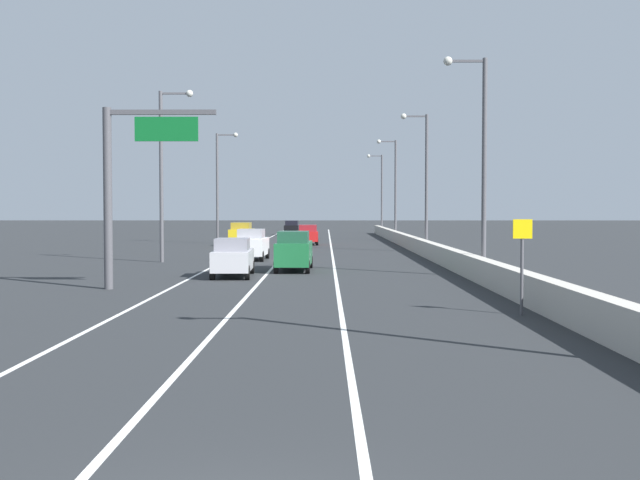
{
  "coord_description": "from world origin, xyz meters",
  "views": [
    {
      "loc": [
        0.99,
        -7.49,
        3.32
      ],
      "look_at": [
        0.64,
        43.86,
        1.29
      ],
      "focal_mm": 43.9,
      "sensor_mm": 36.0,
      "label": 1
    }
  ],
  "objects_px": {
    "speed_advisory_sign": "(522,259)",
    "lamp_post_right_second": "(479,152)",
    "car_white_0": "(252,245)",
    "car_green_3": "(294,251)",
    "car_black_5": "(292,228)",
    "lamp_post_left_mid": "(165,164)",
    "car_yellow_4": "(242,234)",
    "car_red_2": "(308,235)",
    "lamp_post_right_fifth": "(380,188)",
    "car_silver_1": "(233,257)",
    "lamp_post_right_fourth": "(393,183)",
    "overhead_sign_gantry": "(125,175)",
    "lamp_post_right_third": "(423,173)",
    "lamp_post_left_far": "(220,180)"
  },
  "relations": [
    {
      "from": "speed_advisory_sign",
      "to": "lamp_post_right_second",
      "type": "height_order",
      "value": "lamp_post_right_second"
    },
    {
      "from": "car_white_0",
      "to": "car_green_3",
      "type": "bearing_deg",
      "value": -70.73
    },
    {
      "from": "car_green_3",
      "to": "car_black_5",
      "type": "relative_size",
      "value": 1.17
    },
    {
      "from": "lamp_post_left_mid",
      "to": "car_yellow_4",
      "type": "height_order",
      "value": "lamp_post_left_mid"
    },
    {
      "from": "car_red_2",
      "to": "car_green_3",
      "type": "height_order",
      "value": "car_green_3"
    },
    {
      "from": "lamp_post_right_second",
      "to": "car_red_2",
      "type": "xyz_separation_m",
      "value": [
        -9.15,
        34.99,
        -5.18
      ]
    },
    {
      "from": "speed_advisory_sign",
      "to": "lamp_post_right_fifth",
      "type": "bearing_deg",
      "value": 89.13
    },
    {
      "from": "car_silver_1",
      "to": "car_yellow_4",
      "type": "height_order",
      "value": "car_yellow_4"
    },
    {
      "from": "lamp_post_right_fourth",
      "to": "car_yellow_4",
      "type": "xyz_separation_m",
      "value": [
        -14.76,
        -12.78,
        -5.06
      ]
    },
    {
      "from": "lamp_post_right_fifth",
      "to": "car_yellow_4",
      "type": "xyz_separation_m",
      "value": [
        -14.93,
        -35.29,
        -5.06
      ]
    },
    {
      "from": "lamp_post_right_fourth",
      "to": "car_red_2",
      "type": "relative_size",
      "value": 2.29
    },
    {
      "from": "lamp_post_right_fourth",
      "to": "car_silver_1",
      "type": "bearing_deg",
      "value": -104.61
    },
    {
      "from": "lamp_post_right_fourth",
      "to": "overhead_sign_gantry",
      "type": "bearing_deg",
      "value": -106.88
    },
    {
      "from": "car_white_0",
      "to": "car_yellow_4",
      "type": "xyz_separation_m",
      "value": [
        -2.76,
        19.68,
        0.04
      ]
    },
    {
      "from": "lamp_post_right_second",
      "to": "car_yellow_4",
      "type": "height_order",
      "value": "lamp_post_right_second"
    },
    {
      "from": "speed_advisory_sign",
      "to": "lamp_post_right_third",
      "type": "xyz_separation_m",
      "value": [
        1.44,
        36.26,
        4.35
      ]
    },
    {
      "from": "speed_advisory_sign",
      "to": "lamp_post_right_fourth",
      "type": "distance_m",
      "value": 58.94
    },
    {
      "from": "car_white_0",
      "to": "lamp_post_left_far",
      "type": "bearing_deg",
      "value": 102.32
    },
    {
      "from": "car_green_3",
      "to": "car_silver_1",
      "type": "bearing_deg",
      "value": -127.13
    },
    {
      "from": "speed_advisory_sign",
      "to": "car_red_2",
      "type": "bearing_deg",
      "value": 99.11
    },
    {
      "from": "lamp_post_left_far",
      "to": "car_red_2",
      "type": "relative_size",
      "value": 2.29
    },
    {
      "from": "speed_advisory_sign",
      "to": "lamp_post_right_third",
      "type": "distance_m",
      "value": 36.55
    },
    {
      "from": "speed_advisory_sign",
      "to": "car_yellow_4",
      "type": "distance_m",
      "value": 48.0
    },
    {
      "from": "overhead_sign_gantry",
      "to": "lamp_post_left_mid",
      "type": "xyz_separation_m",
      "value": [
        -1.73,
        16.46,
        1.38
      ]
    },
    {
      "from": "car_white_0",
      "to": "car_red_2",
      "type": "relative_size",
      "value": 0.91
    },
    {
      "from": "overhead_sign_gantry",
      "to": "lamp_post_left_mid",
      "type": "bearing_deg",
      "value": 96.01
    },
    {
      "from": "car_red_2",
      "to": "lamp_post_right_fifth",
      "type": "bearing_deg",
      "value": 74.46
    },
    {
      "from": "lamp_post_right_third",
      "to": "lamp_post_right_fifth",
      "type": "height_order",
      "value": "same"
    },
    {
      "from": "car_white_0",
      "to": "lamp_post_right_fifth",
      "type": "bearing_deg",
      "value": 77.52
    },
    {
      "from": "car_red_2",
      "to": "lamp_post_right_fourth",
      "type": "bearing_deg",
      "value": 48.47
    },
    {
      "from": "overhead_sign_gantry",
      "to": "car_silver_1",
      "type": "relative_size",
      "value": 1.64
    },
    {
      "from": "overhead_sign_gantry",
      "to": "lamp_post_right_third",
      "type": "xyz_separation_m",
      "value": [
        15.85,
        28.47,
        1.38
      ]
    },
    {
      "from": "overhead_sign_gantry",
      "to": "lamp_post_left_far",
      "type": "bearing_deg",
      "value": 92.61
    },
    {
      "from": "speed_advisory_sign",
      "to": "lamp_post_right_fourth",
      "type": "height_order",
      "value": "lamp_post_right_fourth"
    },
    {
      "from": "lamp_post_right_fourth",
      "to": "car_yellow_4",
      "type": "relative_size",
      "value": 2.24
    },
    {
      "from": "car_white_0",
      "to": "overhead_sign_gantry",
      "type": "bearing_deg",
      "value": -100.62
    },
    {
      "from": "lamp_post_right_second",
      "to": "lamp_post_left_mid",
      "type": "bearing_deg",
      "value": 148.99
    },
    {
      "from": "lamp_post_left_mid",
      "to": "car_silver_1",
      "type": "distance_m",
      "value": 12.94
    },
    {
      "from": "lamp_post_right_third",
      "to": "car_red_2",
      "type": "distance_m",
      "value": 16.38
    },
    {
      "from": "lamp_post_right_fifth",
      "to": "lamp_post_right_third",
      "type": "bearing_deg",
      "value": -89.73
    },
    {
      "from": "lamp_post_left_mid",
      "to": "car_yellow_4",
      "type": "xyz_separation_m",
      "value": [
        2.44,
        21.74,
        -5.06
      ]
    },
    {
      "from": "overhead_sign_gantry",
      "to": "lamp_post_right_second",
      "type": "distance_m",
      "value": 16.89
    },
    {
      "from": "car_white_0",
      "to": "car_green_3",
      "type": "distance_m",
      "value": 9.37
    },
    {
      "from": "car_black_5",
      "to": "car_red_2",
      "type": "bearing_deg",
      "value": -84.5
    },
    {
      "from": "car_black_5",
      "to": "lamp_post_right_fourth",
      "type": "bearing_deg",
      "value": -56.31
    },
    {
      "from": "lamp_post_left_mid",
      "to": "car_white_0",
      "type": "distance_m",
      "value": 7.57
    },
    {
      "from": "overhead_sign_gantry",
      "to": "lamp_post_right_third",
      "type": "relative_size",
      "value": 0.7
    },
    {
      "from": "overhead_sign_gantry",
      "to": "car_red_2",
      "type": "bearing_deg",
      "value": 80.86
    },
    {
      "from": "overhead_sign_gantry",
      "to": "speed_advisory_sign",
      "type": "bearing_deg",
      "value": -28.43
    },
    {
      "from": "car_black_5",
      "to": "car_green_3",
      "type": "bearing_deg",
      "value": -87.46
    }
  ]
}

